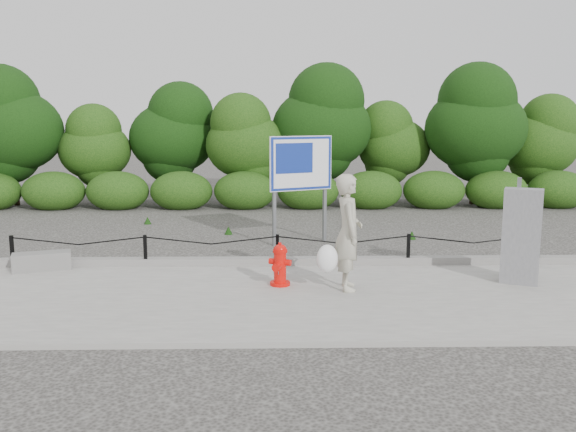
% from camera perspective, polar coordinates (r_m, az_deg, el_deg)
% --- Properties ---
extents(ground, '(90.00, 90.00, 0.00)m').
position_cam_1_polar(ground, '(11.67, -0.99, -5.01)').
color(ground, '#2D2B28').
rests_on(ground, ground).
extents(sidewalk, '(14.00, 4.00, 0.08)m').
position_cam_1_polar(sidewalk, '(9.74, -0.95, -7.71)').
color(sidewalk, gray).
rests_on(sidewalk, ground).
extents(curb, '(14.00, 0.22, 0.14)m').
position_cam_1_polar(curb, '(11.68, -0.99, -4.24)').
color(curb, slate).
rests_on(curb, sidewalk).
extents(chain_barrier, '(10.06, 0.06, 0.60)m').
position_cam_1_polar(chain_barrier, '(11.57, -1.00, -2.82)').
color(chain_barrier, black).
rests_on(chain_barrier, sidewalk).
extents(treeline, '(20.23, 3.49, 4.49)m').
position_cam_1_polar(treeline, '(20.21, -0.65, 8.03)').
color(treeline, black).
rests_on(treeline, ground).
extents(fire_hydrant, '(0.44, 0.44, 0.73)m').
position_cam_1_polar(fire_hydrant, '(10.23, -0.77, -4.60)').
color(fire_hydrant, red).
rests_on(fire_hydrant, sidewalk).
extents(pedestrian, '(0.75, 0.70, 1.90)m').
position_cam_1_polar(pedestrian, '(9.93, 5.53, -1.68)').
color(pedestrian, '#AFAA96').
rests_on(pedestrian, sidewalk).
extents(concrete_block, '(1.08, 0.66, 0.33)m').
position_cam_1_polar(concrete_block, '(12.17, -22.03, -3.94)').
color(concrete_block, slate).
rests_on(concrete_block, sidewalk).
extents(utility_cabinet, '(0.71, 0.58, 1.78)m').
position_cam_1_polar(utility_cabinet, '(11.02, 20.99, -1.77)').
color(utility_cabinet, gray).
rests_on(utility_cabinet, sidewalk).
extents(advertising_sign, '(1.42, 0.70, 2.45)m').
position_cam_1_polar(advertising_sign, '(13.76, 1.19, 4.50)').
color(advertising_sign, slate).
rests_on(advertising_sign, ground).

